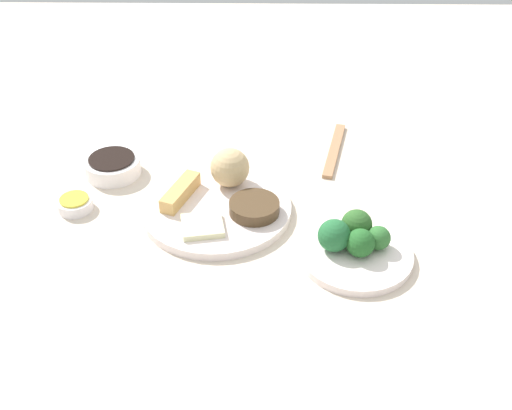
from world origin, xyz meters
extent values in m
cube|color=beige|center=(0.00, 0.00, 0.01)|extent=(2.20, 2.20, 0.02)
cylinder|color=white|center=(0.03, 0.00, 0.03)|extent=(0.27, 0.27, 0.02)
sphere|color=tan|center=(-0.04, 0.02, 0.07)|extent=(0.07, 0.07, 0.07)
cube|color=tan|center=(0.01, -0.07, 0.05)|extent=(0.11, 0.07, 0.03)
cube|color=beige|center=(0.10, -0.02, 0.04)|extent=(0.08, 0.08, 0.01)
cylinder|color=#4B3620|center=(0.05, 0.07, 0.05)|extent=(0.09, 0.09, 0.02)
cylinder|color=white|center=(0.15, 0.24, 0.03)|extent=(0.19, 0.19, 0.01)
sphere|color=#235F26|center=(0.16, 0.25, 0.06)|extent=(0.05, 0.05, 0.05)
sphere|color=#2D5D26|center=(0.12, 0.24, 0.06)|extent=(0.05, 0.05, 0.05)
sphere|color=#306D30|center=(0.14, 0.28, 0.05)|extent=(0.04, 0.04, 0.04)
sphere|color=#236535|center=(0.15, 0.20, 0.06)|extent=(0.06, 0.06, 0.06)
cylinder|color=white|center=(-0.10, -0.21, 0.04)|extent=(0.11, 0.11, 0.03)
cylinder|color=black|center=(-0.10, -0.21, 0.06)|extent=(0.09, 0.09, 0.00)
cylinder|color=white|center=(0.02, -0.26, 0.03)|extent=(0.06, 0.06, 0.02)
cylinder|color=gold|center=(0.02, -0.26, 0.04)|extent=(0.05, 0.05, 0.00)
cube|color=#AB7A53|center=(-0.18, 0.23, 0.02)|extent=(0.21, 0.07, 0.01)
camera|label=1|loc=(0.97, 0.09, 0.73)|focal=45.03mm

